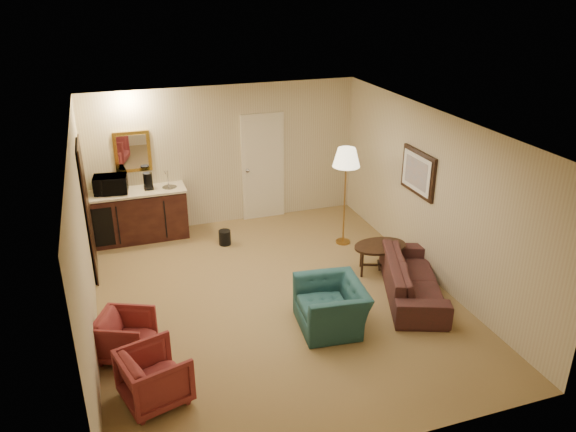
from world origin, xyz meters
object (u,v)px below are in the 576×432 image
at_px(rose_chair_far, 154,374).
at_px(coffee_table, 379,259).
at_px(wetbar_cabinet, 140,215).
at_px(waste_bin, 225,238).
at_px(sofa, 413,272).
at_px(teal_armchair, 331,299).
at_px(floor_lamp, 345,197).
at_px(coffee_maker, 148,181).
at_px(rose_chair_near, 125,334).
at_px(microwave, 110,183).

height_order(rose_chair_far, coffee_table, rose_chair_far).
height_order(wetbar_cabinet, waste_bin, wetbar_cabinet).
bearing_deg(waste_bin, sofa, -48.51).
xyz_separation_m(sofa, teal_armchair, (-1.45, -0.36, 0.05)).
bearing_deg(floor_lamp, rose_chair_far, -140.19).
height_order(wetbar_cabinet, coffee_maker, coffee_maker).
relative_size(rose_chair_near, coffee_table, 0.75).
distance_m(teal_armchair, rose_chair_far, 2.50).
distance_m(sofa, floor_lamp, 2.02).
height_order(teal_armchair, microwave, microwave).
height_order(wetbar_cabinet, rose_chair_near, wetbar_cabinet).
height_order(rose_chair_far, waste_bin, rose_chair_far).
distance_m(rose_chair_far, coffee_maker, 4.41).
xyz_separation_m(teal_armchair, rose_chair_near, (-2.65, 0.23, -0.10)).
relative_size(wetbar_cabinet, sofa, 0.85).
distance_m(sofa, coffee_maker, 4.77).
xyz_separation_m(rose_chair_near, coffee_maker, (0.69, 3.40, 0.75)).
relative_size(coffee_table, waste_bin, 3.22).
xyz_separation_m(wetbar_cabinet, coffee_table, (3.45, -2.49, -0.22)).
height_order(teal_armchair, floor_lamp, floor_lamp).
bearing_deg(sofa, microwave, 71.67).
xyz_separation_m(wetbar_cabinet, waste_bin, (1.35, -0.72, -0.33)).
bearing_deg(microwave, coffee_maker, 4.84).
height_order(sofa, rose_chair_far, sofa).
height_order(wetbar_cabinet, sofa, wetbar_cabinet).
bearing_deg(teal_armchair, coffee_maker, -146.00).
bearing_deg(rose_chair_near, coffee_maker, 12.71).
bearing_deg(coffee_maker, rose_chair_far, -96.07).
bearing_deg(coffee_table, microwave, 146.98).
bearing_deg(coffee_table, rose_chair_near, -167.16).
height_order(wetbar_cabinet, microwave, microwave).
bearing_deg(rose_chair_near, microwave, 23.12).
xyz_separation_m(rose_chair_far, coffee_maker, (0.44, 4.33, 0.72)).
height_order(floor_lamp, waste_bin, floor_lamp).
bearing_deg(waste_bin, floor_lamp, -16.70).
xyz_separation_m(sofa, rose_chair_near, (-4.10, -0.13, -0.06)).
height_order(teal_armchair, coffee_maker, coffee_maker).
bearing_deg(rose_chair_far, sofa, -90.73).
xyz_separation_m(rose_chair_near, floor_lamp, (3.85, 2.07, 0.55)).
bearing_deg(rose_chair_near, waste_bin, -10.43).
distance_m(wetbar_cabinet, waste_bin, 1.56).
height_order(wetbar_cabinet, rose_chair_far, wetbar_cabinet).
bearing_deg(microwave, teal_armchair, -47.89).
bearing_deg(floor_lamp, teal_armchair, -117.55).
relative_size(coffee_table, microwave, 1.52).
distance_m(teal_armchair, coffee_maker, 4.17).
xyz_separation_m(floor_lamp, waste_bin, (-2.00, 0.60, -0.74)).
height_order(sofa, microwave, microwave).
bearing_deg(wetbar_cabinet, floor_lamp, -21.51).
distance_m(rose_chair_far, microwave, 4.42).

